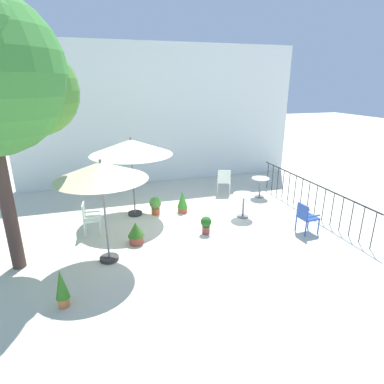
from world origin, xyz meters
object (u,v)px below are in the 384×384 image
(cafe_table_1, at_px, (260,184))
(patio_chair_1, at_px, (306,216))
(patio_umbrella_0, at_px, (131,147))
(patio_chair_2, at_px, (89,216))
(potted_plant_0, at_px, (62,287))
(patio_umbrella_1, at_px, (101,172))
(potted_plant_4, at_px, (155,205))
(potted_plant_1, at_px, (206,224))
(cafe_table_0, at_px, (243,201))
(patio_chair_0, at_px, (224,180))
(potted_plant_2, at_px, (182,202))
(potted_plant_3, at_px, (136,232))

(cafe_table_1, distance_m, patio_chair_1, 2.98)
(patio_umbrella_0, bearing_deg, patio_chair_2, -142.92)
(patio_umbrella_0, bearing_deg, patio_chair_1, -31.34)
(patio_chair_2, bearing_deg, potted_plant_0, -99.12)
(potted_plant_0, bearing_deg, patio_umbrella_0, 65.45)
(patio_umbrella_1, distance_m, cafe_table_1, 6.42)
(patio_chair_1, relative_size, potted_plant_4, 1.52)
(patio_umbrella_0, relative_size, potted_plant_1, 4.85)
(patio_chair_1, bearing_deg, potted_plant_0, -167.64)
(cafe_table_0, height_order, potted_plant_1, cafe_table_0)
(cafe_table_1, relative_size, patio_chair_0, 0.77)
(potted_plant_0, bearing_deg, patio_chair_2, 80.88)
(potted_plant_0, distance_m, potted_plant_2, 5.00)
(patio_chair_2, distance_m, potted_plant_0, 3.02)
(patio_umbrella_1, height_order, patio_chair_2, patio_umbrella_1)
(cafe_table_0, height_order, potted_plant_3, cafe_table_0)
(patio_umbrella_0, xyz_separation_m, potted_plant_0, (-1.83, -4.00, -1.74))
(patio_chair_0, bearing_deg, potted_plant_0, -136.11)
(patio_chair_0, distance_m, potted_plant_2, 2.38)
(potted_plant_0, xyz_separation_m, potted_plant_2, (3.31, 3.74, -0.05))
(potted_plant_1, distance_m, potted_plant_4, 2.07)
(patio_umbrella_0, bearing_deg, cafe_table_1, 4.15)
(potted_plant_0, relative_size, potted_plant_4, 1.37)
(cafe_table_0, bearing_deg, patio_chair_1, -52.16)
(potted_plant_4, bearing_deg, potted_plant_2, -6.93)
(cafe_table_1, bearing_deg, patio_chair_2, -167.12)
(cafe_table_1, height_order, patio_chair_0, patio_chair_0)
(patio_chair_0, bearing_deg, cafe_table_1, -34.03)
(patio_chair_0, height_order, patio_chair_2, patio_chair_0)
(patio_umbrella_0, xyz_separation_m, cafe_table_1, (4.55, 0.33, -1.65))
(cafe_table_0, relative_size, potted_plant_1, 1.47)
(potted_plant_4, bearing_deg, potted_plant_1, -58.85)
(patio_umbrella_1, xyz_separation_m, cafe_table_1, (5.49, 2.89, -1.66))
(patio_chair_1, distance_m, potted_plant_0, 6.32)
(patio_umbrella_0, distance_m, patio_chair_0, 3.96)
(patio_umbrella_1, relative_size, patio_chair_2, 2.67)
(patio_chair_2, distance_m, potted_plant_1, 3.19)
(patio_chair_0, height_order, patio_chair_1, patio_chair_0)
(cafe_table_1, bearing_deg, potted_plant_4, -173.01)
(patio_umbrella_0, bearing_deg, potted_plant_1, -48.42)
(patio_umbrella_1, bearing_deg, potted_plant_4, 57.02)
(patio_chair_1, bearing_deg, patio_chair_2, 164.05)
(cafe_table_1, relative_size, potted_plant_3, 1.22)
(cafe_table_0, height_order, patio_chair_0, patio_chair_0)
(potted_plant_0, bearing_deg, potted_plant_1, 30.52)
(potted_plant_1, bearing_deg, potted_plant_3, -179.50)
(cafe_table_1, bearing_deg, patio_chair_0, 145.97)
(cafe_table_1, xyz_separation_m, potted_plant_1, (-2.85, -2.25, -0.21))
(potted_plant_2, bearing_deg, cafe_table_0, -27.84)
(patio_chair_0, bearing_deg, potted_plant_4, -156.45)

